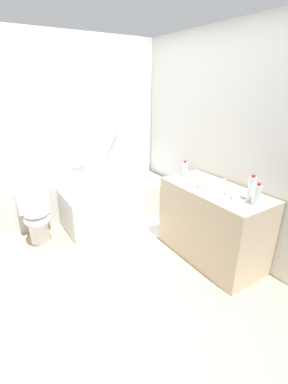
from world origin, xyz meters
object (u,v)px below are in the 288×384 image
Objects in this scene: water_bottle_0 at (257,195)px; drinking_glass_3 at (232,189)px; bathtub at (117,202)px; water_bottle_1 at (185,169)px; drinking_glass_1 at (236,195)px; water_bottle_2 at (251,189)px; drinking_glass_0 at (197,178)px; drinking_glass_2 at (229,191)px; sink_faucet at (224,182)px; toilet at (36,215)px; bath_mat at (148,232)px; sink_basin at (212,185)px; toilet_paper_roll at (17,241)px.

drinking_glass_3 is (0.05, 0.32, -0.06)m from water_bottle_0.
bathtub is 1.19m from water_bottle_1.
water_bottle_2 is at bearing -45.75° from drinking_glass_1.
drinking_glass_0 is 0.45m from drinking_glass_2.
sink_faucet is at bearing -50.46° from drinking_glass_0.
toilet is (-1.11, 0.06, 0.06)m from bathtub.
drinking_glass_1 is (-0.01, -0.56, -0.01)m from drinking_glass_0.
sink_faucet is at bearing 59.12° from drinking_glass_1.
toilet is 1.01× the size of bath_mat.
sink_basin reaches higher than toilet_paper_roll.
bath_mat is 1.68m from toilet_paper_roll.
drinking_glass_1 is at bearing -97.42° from drinking_glass_2.
bathtub is 17.59× the size of drinking_glass_3.
drinking_glass_1 is (-0.20, -0.33, 0.01)m from sink_faucet.
drinking_glass_2 is (-0.00, -0.22, 0.01)m from sink_basin.
water_bottle_1 is at bearing 87.97° from drinking_glass_1.
bathtub is 1.60m from sink_faucet.
drinking_glass_2 is (-0.18, -0.22, 0.01)m from sink_faucet.
bathtub is at bearing 107.39° from bath_mat.
bathtub reaches higher than drinking_glass_2.
bathtub reaches higher than drinking_glass_1.
sink_faucet is at bearing -34.36° from toilet_paper_roll.
water_bottle_2 is 2.94× the size of drinking_glass_2.
drinking_glass_0 reaches higher than drinking_glass_3.
sink_faucet is 0.30m from drinking_glass_0.
water_bottle_2 reaches higher than bath_mat.
sink_faucet is 1.75× the size of drinking_glass_2.
drinking_glass_3 reaches higher than sink_basin.
toilet is 2.53m from water_bottle_2.
water_bottle_0 is 1.64m from bath_mat.
drinking_glass_0 is 0.43m from drinking_glass_3.
bathtub is 1.41m from toilet_paper_roll.
drinking_glass_0 is at bearing 100.63° from drinking_glass_3.
drinking_glass_3 is (0.01, 0.22, -0.08)m from water_bottle_2.
toilet is at bearing 149.71° from water_bottle_1.
toilet_paper_roll is at bearing 153.46° from water_bottle_1.
drinking_glass_1 is at bearing 47.47° from toilet.
bath_mat is at bearing 118.28° from drinking_glass_0.
drinking_glass_0 is at bearing -66.97° from bathtub.
sink_faucet is at bearing 50.61° from drinking_glass_2.
water_bottle_1 reaches higher than bath_mat.
water_bottle_1 is at bearing 110.27° from sink_faucet.
water_bottle_2 reaches higher than drinking_glass_3.
drinking_glass_2 is 0.13× the size of bath_mat.
sink_faucet reaches higher than sink_basin.
water_bottle_2 is at bearing -80.90° from sink_basin.
drinking_glass_3 is 2.64m from toilet_paper_roll.
toilet is at bearing 132.26° from drinking_glass_1.
water_bottle_2 is 2.96× the size of drinking_glass_3.
water_bottle_1 reaches higher than toilet.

